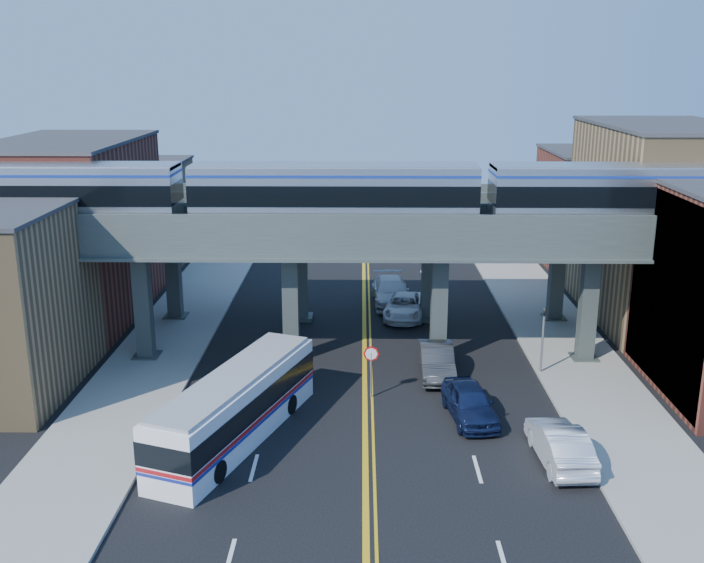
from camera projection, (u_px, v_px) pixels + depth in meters
The scene contains 19 objects.
ground at pixel (365, 424), 35.35m from camera, with size 120.00×120.00×0.00m, color black.
sidewalk_west at pixel (165, 345), 45.09m from camera, with size 5.00×70.00×0.16m, color gray.
sidewalk_east at pixel (565, 346), 44.82m from camera, with size 5.00×70.00×0.16m, color gray.
building_west_b at pixel (72, 230), 49.49m from camera, with size 8.00×14.00×11.00m, color brown.
building_west_c at pixel (132, 215), 62.41m from camera, with size 8.00×10.00×8.00m, color olive.
building_east_b at pixel (660, 224), 48.91m from camera, with size 8.00×14.00×12.00m, color olive.
building_east_c at pixel (598, 210), 61.83m from camera, with size 8.00×10.00×9.00m, color brown.
mural_panel at pixel (667, 299), 37.74m from camera, with size 0.10×9.50×9.50m, color #29A5B5.
elevated_viaduct_near at pixel (365, 245), 41.30m from camera, with size 52.00×3.60×7.40m.
elevated_viaduct_far at pixel (365, 219), 48.04m from camera, with size 52.00×3.60×7.40m.
transit_train at pixel (334, 193), 40.58m from camera, with size 45.82×2.87×3.34m.
stop_sign at pixel (371, 363), 37.76m from camera, with size 0.76×0.09×2.63m.
traffic_signal at pixel (543, 333), 40.39m from camera, with size 0.15×0.18×4.10m.
transit_bus at pixel (236, 407), 33.63m from camera, with size 6.07×11.22×2.84m.
car_lane_a at pixel (470, 402), 35.71m from camera, with size 1.89×4.69×1.60m, color #10193B.
car_lane_b at pixel (437, 361), 40.69m from camera, with size 1.70×4.86×1.60m, color #292A2C.
car_lane_c at pixel (404, 306), 50.02m from camera, with size 2.40×5.20×1.45m, color silver.
car_lane_d at pixel (391, 292), 52.80m from camera, with size 2.38×5.85×1.70m, color silver.
car_parked_curb at pixel (560, 444), 31.81m from camera, with size 1.70×4.87×1.61m, color silver.
Camera 1 is at (-0.19, -32.30, 15.76)m, focal length 40.00 mm.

